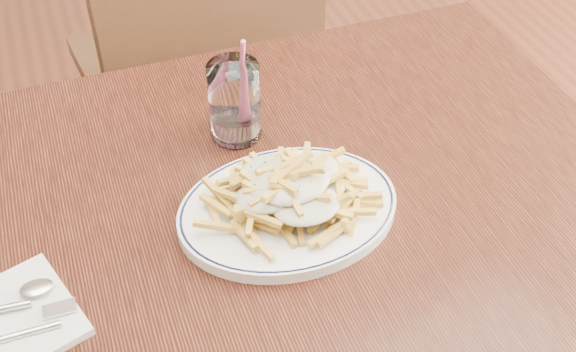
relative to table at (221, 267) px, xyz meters
name	(u,v)px	position (x,y,z in m)	size (l,w,h in m)	color
table	(221,267)	(0.00, 0.00, 0.00)	(1.20, 0.80, 0.75)	black
chair_far	(200,55)	(0.14, 0.68, -0.11)	(0.51, 0.51, 1.00)	#301D10
fries_plate	(288,209)	(0.09, -0.01, 0.09)	(0.34, 0.31, 0.02)	white
loaded_fries	(288,187)	(0.09, -0.01, 0.13)	(0.21, 0.17, 0.06)	gold
water_glass	(235,106)	(0.08, 0.17, 0.13)	(0.07, 0.07, 0.16)	white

